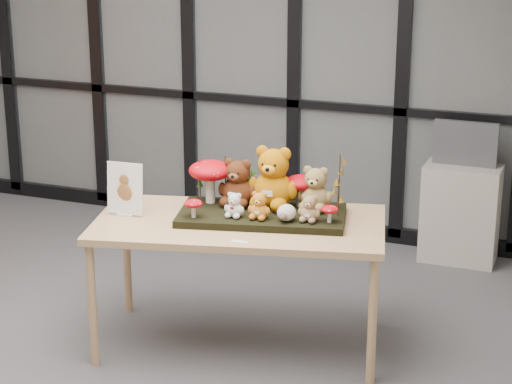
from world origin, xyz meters
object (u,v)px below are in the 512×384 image
at_px(display_table, 239,232).
at_px(diorama_tray, 262,215).
at_px(bear_small_yellow, 260,204).
at_px(bear_white_bow, 235,203).
at_px(bear_tan_back, 316,186).
at_px(mushroom_back_left, 210,180).
at_px(bear_brown_medium, 238,180).
at_px(cabinet, 460,214).
at_px(monitor, 466,144).
at_px(mushroom_front_right, 329,213).
at_px(bear_pooh_yellow, 274,174).
at_px(mushroom_front_left, 193,207).
at_px(plush_cream_hedgehog, 286,212).
at_px(sign_holder, 125,191).
at_px(bear_beige_small, 310,207).
at_px(mushroom_back_right, 300,189).

bearing_deg(display_table, diorama_tray, 26.57).
height_order(bear_small_yellow, bear_white_bow, bear_small_yellow).
xyz_separation_m(bear_tan_back, mushroom_back_left, (-0.63, -0.10, -0.00)).
bearing_deg(bear_brown_medium, display_table, -78.93).
bearing_deg(bear_brown_medium, mushroom_back_left, 171.97).
distance_m(display_table, cabinet, 2.14).
bearing_deg(cabinet, monitor, 90.00).
bearing_deg(mushroom_front_right, bear_tan_back, 126.46).
distance_m(bear_small_yellow, cabinet, 2.14).
xyz_separation_m(display_table, cabinet, (1.00, 1.85, -0.36)).
bearing_deg(mushroom_back_left, bear_pooh_yellow, 9.59).
bearing_deg(bear_white_bow, diorama_tray, 36.23).
xyz_separation_m(mushroom_back_left, cabinet, (1.25, 1.71, -0.61)).
height_order(mushroom_front_left, monitor, monitor).
bearing_deg(bear_small_yellow, bear_white_bow, 175.79).
distance_m(bear_small_yellow, plush_cream_hedgehog, 0.16).
relative_size(bear_brown_medium, monitor, 0.68).
relative_size(bear_tan_back, bear_white_bow, 1.78).
bearing_deg(display_table, bear_small_yellow, -23.35).
bearing_deg(bear_small_yellow, mushroom_back_left, 142.43).
distance_m(bear_small_yellow, mushroom_front_left, 0.38).
bearing_deg(sign_holder, bear_beige_small, 5.99).
xyz_separation_m(bear_white_bow, cabinet, (1.01, 1.90, -0.54)).
distance_m(mushroom_back_left, mushroom_front_left, 0.30).
xyz_separation_m(plush_cream_hedgehog, monitor, (0.71, 1.88, 0.01)).
height_order(bear_pooh_yellow, monitor, bear_pooh_yellow).
distance_m(mushroom_front_left, cabinet, 2.40).
bearing_deg(mushroom_front_right, bear_pooh_yellow, 158.19).
bearing_deg(mushroom_back_left, diorama_tray, -9.22).
distance_m(bear_tan_back, bear_white_bow, 0.50).
xyz_separation_m(bear_beige_small, mushroom_front_left, (-0.64, -0.18, -0.03)).
bearing_deg(plush_cream_hedgehog, bear_brown_medium, 141.61).
bearing_deg(diorama_tray, mushroom_front_right, -18.22).
bearing_deg(display_table, cabinet, 48.26).
bearing_deg(bear_beige_small, display_table, 171.48).
distance_m(bear_brown_medium, bear_white_bow, 0.23).
xyz_separation_m(diorama_tray, mushroom_back_right, (0.17, 0.18, 0.13)).
bearing_deg(bear_brown_medium, mushroom_back_right, 4.04).
bearing_deg(bear_tan_back, sign_holder, -172.96).
bearing_deg(mushroom_front_right, mushroom_front_left, -165.48).
distance_m(bear_tan_back, mushroom_front_left, 0.73).
xyz_separation_m(plush_cream_hedgehog, mushroom_front_right, (0.23, 0.06, 0.00)).
distance_m(mushroom_back_right, cabinet, 1.83).
bearing_deg(mushroom_front_right, sign_holder, -170.86).
relative_size(display_table, bear_tan_back, 6.39).
xyz_separation_m(mushroom_front_left, monitor, (1.23, 2.01, 0.00)).
xyz_separation_m(display_table, mushroom_front_left, (-0.23, -0.14, 0.17)).
height_order(bear_brown_medium, mushroom_front_left, bear_brown_medium).
bearing_deg(mushroom_back_right, display_table, -135.63).
distance_m(bear_beige_small, mushroom_back_right, 0.28).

